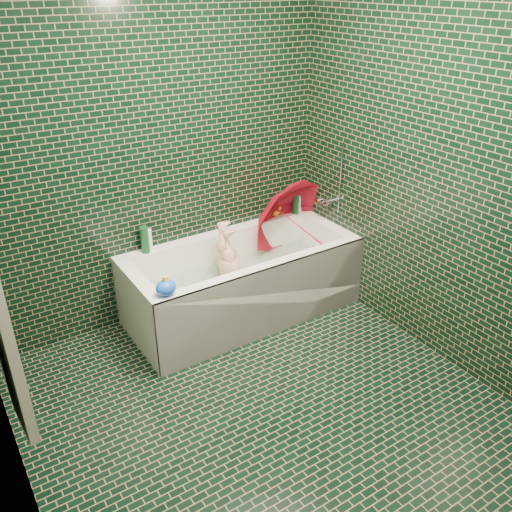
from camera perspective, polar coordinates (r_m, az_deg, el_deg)
floor at (r=3.34m, az=1.34°, el=-16.33°), size 2.80×2.80×0.00m
wall_back at (r=3.80m, az=-10.61°, el=10.83°), size 2.80×0.00×2.80m
wall_right at (r=3.49m, az=19.73°, el=8.18°), size 0.00×2.80×2.80m
bathtub at (r=4.08m, az=-1.34°, el=-3.45°), size 1.70×0.75×0.55m
bath_mat at (r=4.12m, az=-1.46°, el=-4.00°), size 1.35×0.47×0.01m
water at (r=4.05m, az=-1.49°, el=-2.27°), size 1.48×0.53×0.00m
towel at (r=2.57m, az=-25.38°, el=-5.57°), size 0.08×0.44×1.12m
faucet at (r=4.27m, az=7.88°, el=6.18°), size 0.18×0.19×0.55m
child at (r=4.02m, az=-2.54°, el=-2.39°), size 0.92×0.56×0.27m
umbrella at (r=4.25m, az=4.38°, el=3.28°), size 0.91×0.92×0.93m
soap_bottle_a at (r=4.52m, az=3.82°, el=4.57°), size 0.14×0.14×0.28m
soap_bottle_b at (r=4.57m, az=4.57°, el=4.81°), size 0.10×0.10×0.17m
soap_bottle_c at (r=4.57m, az=4.50°, el=4.77°), size 0.16×0.16×0.18m
bottle_right_tall at (r=4.47m, az=4.23°, el=5.82°), size 0.06×0.06×0.22m
bottle_right_pump at (r=4.49m, az=4.53°, el=5.55°), size 0.05×0.05×0.17m
bottle_left_tall at (r=3.90m, az=-11.63°, el=1.68°), size 0.08×0.08×0.20m
bottle_left_short at (r=3.93m, az=-11.26°, el=1.66°), size 0.07×0.07×0.16m
rubber_duck at (r=4.44m, az=2.10°, el=4.69°), size 0.11×0.08×0.09m
bath_toy at (r=3.37m, az=-9.45°, el=-3.28°), size 0.15×0.14×0.13m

